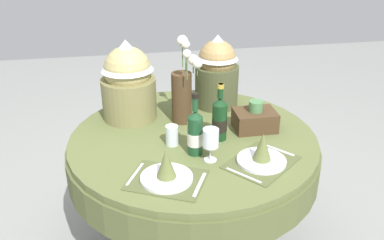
% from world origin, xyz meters
% --- Properties ---
extents(ground, '(8.00, 8.00, 0.00)m').
position_xyz_m(ground, '(0.00, 0.00, 0.00)').
color(ground, gray).
extents(dining_table, '(1.37, 1.37, 0.73)m').
position_xyz_m(dining_table, '(0.00, 0.00, 0.59)').
color(dining_table, '#5B6638').
rests_on(dining_table, ground).
extents(place_setting_left, '(0.42, 0.38, 0.16)m').
position_xyz_m(place_setting_left, '(-0.19, -0.40, 0.78)').
color(place_setting_left, '#4E562F').
rests_on(place_setting_left, dining_table).
extents(place_setting_right, '(0.43, 0.42, 0.16)m').
position_xyz_m(place_setting_right, '(0.28, -0.33, 0.78)').
color(place_setting_right, '#4E562F').
rests_on(place_setting_right, dining_table).
extents(flower_vase, '(0.17, 0.27, 0.48)m').
position_xyz_m(flower_vase, '(-0.02, 0.20, 0.92)').
color(flower_vase, '#47331E').
rests_on(flower_vase, dining_table).
extents(wine_bottle_left, '(0.08, 0.08, 0.32)m').
position_xyz_m(wine_bottle_left, '(0.13, -0.06, 0.85)').
color(wine_bottle_left, '#143819').
rests_on(wine_bottle_left, dining_table).
extents(wine_bottle_centre, '(0.08, 0.08, 0.33)m').
position_xyz_m(wine_bottle_centre, '(-0.02, -0.19, 0.85)').
color(wine_bottle_centre, '#194223').
rests_on(wine_bottle_centre, dining_table).
extents(wine_glass_right, '(0.08, 0.08, 0.17)m').
position_xyz_m(wine_glass_right, '(0.04, -0.26, 0.85)').
color(wine_glass_right, silver).
rests_on(wine_glass_right, dining_table).
extents(tumbler_near_right, '(0.07, 0.07, 0.11)m').
position_xyz_m(tumbler_near_right, '(-0.13, -0.08, 0.78)').
color(tumbler_near_right, silver).
rests_on(tumbler_near_right, dining_table).
extents(gift_tub_back_left, '(0.32, 0.32, 0.47)m').
position_xyz_m(gift_tub_back_left, '(-0.33, 0.30, 0.98)').
color(gift_tub_back_left, olive).
rests_on(gift_tub_back_left, dining_table).
extents(gift_tub_back_right, '(0.27, 0.27, 0.45)m').
position_xyz_m(gift_tub_back_right, '(0.22, 0.39, 0.97)').
color(gift_tub_back_right, '#474C2D').
rests_on(gift_tub_back_right, dining_table).
extents(woven_basket_side_right, '(0.23, 0.17, 0.17)m').
position_xyz_m(woven_basket_side_right, '(0.35, 0.02, 0.79)').
color(woven_basket_side_right, '#47331E').
rests_on(woven_basket_side_right, dining_table).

